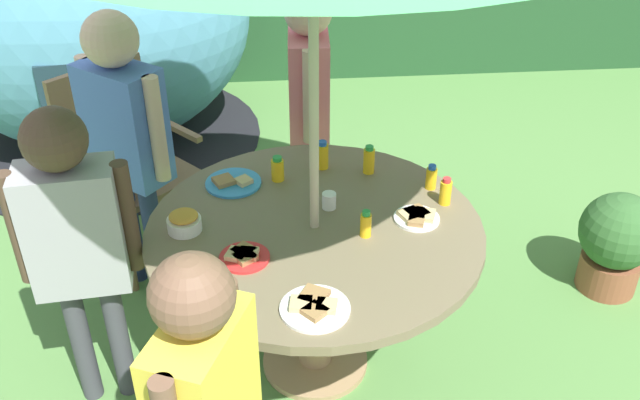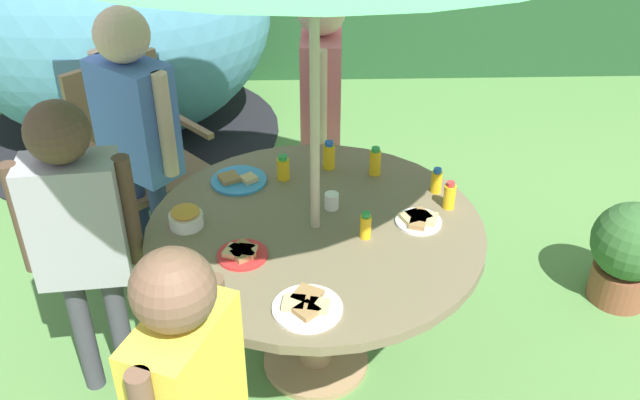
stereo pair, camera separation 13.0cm
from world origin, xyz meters
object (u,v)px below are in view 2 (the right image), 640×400
(plate_front_edge, at_px, (419,220))
(potted_plant, at_px, (629,251))
(juice_bottle_far_left, at_px, (449,196))
(cup_near, at_px, (332,201))
(wooden_chair, at_px, (135,149))
(plate_back_edge, at_px, (242,253))
(juice_bottle_far_right, at_px, (437,181))
(child_in_pink_shirt, at_px, (321,85))
(garden_table, at_px, (315,252))
(snack_bowl, at_px, (186,217))
(plate_mid_right, at_px, (307,306))
(juice_bottle_near_left, at_px, (329,156))
(child_in_yellow_shirt, at_px, (188,390))
(juice_bottle_mid_left, at_px, (366,226))
(juice_bottle_center_front, at_px, (375,162))
(plate_near_right, at_px, (238,180))
(child_in_blue_shirt, at_px, (135,119))
(juice_bottle_center_back, at_px, (283,168))
(child_in_grey_shirt, at_px, (77,221))
(dome_tent, at_px, (112,16))

(plate_front_edge, bearing_deg, potted_plant, 19.49)
(juice_bottle_far_left, height_order, cup_near, juice_bottle_far_left)
(wooden_chair, height_order, plate_front_edge, wooden_chair)
(plate_front_edge, distance_m, plate_back_edge, 0.71)
(cup_near, bearing_deg, juice_bottle_far_right, 14.31)
(potted_plant, distance_m, child_in_pink_shirt, 1.71)
(wooden_chair, relative_size, cup_near, 14.85)
(garden_table, distance_m, snack_bowl, 0.54)
(wooden_chair, relative_size, juice_bottle_far_left, 8.38)
(plate_front_edge, relative_size, cup_near, 2.69)
(plate_mid_right, height_order, cup_near, cup_near)
(juice_bottle_near_left, distance_m, cup_near, 0.33)
(juice_bottle_far_left, bearing_deg, snack_bowl, -174.61)
(potted_plant, height_order, child_in_yellow_shirt, child_in_yellow_shirt)
(juice_bottle_near_left, height_order, juice_bottle_mid_left, juice_bottle_near_left)
(garden_table, bearing_deg, cup_near, 60.75)
(child_in_yellow_shirt, bearing_deg, juice_bottle_far_left, -19.52)
(garden_table, relative_size, juice_bottle_far_left, 11.06)
(child_in_pink_shirt, distance_m, juice_bottle_center_front, 0.69)
(plate_near_right, xyz_separation_m, cup_near, (0.40, -0.22, 0.02))
(wooden_chair, distance_m, child_in_blue_shirt, 0.51)
(juice_bottle_near_left, distance_m, juice_bottle_center_back, 0.22)
(child_in_grey_shirt, xyz_separation_m, juice_bottle_far_right, (1.41, 0.33, -0.05))
(plate_mid_right, bearing_deg, cup_near, 79.82)
(wooden_chair, height_order, plate_near_right, wooden_chair)
(plate_near_right, relative_size, juice_bottle_far_right, 2.16)
(child_in_pink_shirt, bearing_deg, cup_near, 3.92)
(garden_table, distance_m, juice_bottle_far_left, 0.59)
(garden_table, xyz_separation_m, juice_bottle_near_left, (0.07, 0.45, 0.19))
(potted_plant, xyz_separation_m, child_in_pink_shirt, (-1.47, 0.64, 0.60))
(garden_table, xyz_separation_m, child_in_pink_shirt, (0.06, 1.05, 0.27))
(plate_mid_right, height_order, juice_bottle_center_front, juice_bottle_center_front)
(juice_bottle_near_left, bearing_deg, juice_bottle_far_left, -35.03)
(dome_tent, relative_size, plate_mid_right, 10.19)
(child_in_pink_shirt, height_order, juice_bottle_center_back, child_in_pink_shirt)
(plate_back_edge, bearing_deg, wooden_chair, 118.55)
(juice_bottle_center_back, bearing_deg, juice_bottle_far_left, -20.07)
(snack_bowl, relative_size, plate_front_edge, 0.73)
(juice_bottle_center_back, relative_size, juice_bottle_mid_left, 1.00)
(garden_table, xyz_separation_m, plate_front_edge, (0.41, 0.01, 0.15))
(dome_tent, relative_size, juice_bottle_near_left, 18.51)
(dome_tent, relative_size, juice_bottle_center_front, 18.68)
(potted_plant, relative_size, plate_back_edge, 2.87)
(juice_bottle_far_right, bearing_deg, juice_bottle_center_back, 169.05)
(child_in_blue_shirt, xyz_separation_m, plate_back_edge, (0.53, -0.83, -0.15))
(child_in_pink_shirt, distance_m, juice_bottle_mid_left, 1.14)
(child_in_grey_shirt, relative_size, juice_bottle_center_back, 11.89)
(dome_tent, xyz_separation_m, juice_bottle_center_back, (1.14, -1.91, -0.04))
(juice_bottle_center_front, bearing_deg, juice_bottle_far_left, -44.90)
(snack_bowl, height_order, juice_bottle_center_front, juice_bottle_center_front)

